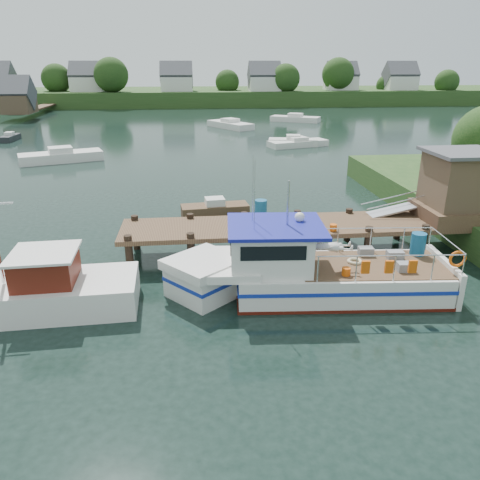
{
  "coord_description": "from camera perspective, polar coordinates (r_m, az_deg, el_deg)",
  "views": [
    {
      "loc": [
        -2.88,
        -19.18,
        8.05
      ],
      "look_at": [
        -1.0,
        -1.5,
        1.3
      ],
      "focal_mm": 35.0,
      "sensor_mm": 36.0,
      "label": 1
    }
  ],
  "objects": [
    {
      "name": "moored_d",
      "position": [
        63.27,
        -1.21,
        13.9
      ],
      "size": [
        5.91,
        7.52,
        1.24
      ],
      "rotation": [
        0.0,
        0.0,
        0.02
      ],
      "color": "silver",
      "rests_on": "ground"
    },
    {
      "name": "work_boat",
      "position": [
        17.71,
        -25.19,
        -5.82
      ],
      "size": [
        8.51,
        2.89,
        4.47
      ],
      "rotation": [
        0.0,
        0.0,
        0.04
      ],
      "color": "silver",
      "rests_on": "ground"
    },
    {
      "name": "ground_plane",
      "position": [
        21.0,
        2.28,
        -1.77
      ],
      "size": [
        160.0,
        160.0,
        0.0
      ],
      "primitive_type": "plane",
      "color": "black"
    },
    {
      "name": "lobster_boat",
      "position": [
        17.26,
        7.93,
        -3.78
      ],
      "size": [
        10.71,
        3.77,
        5.13
      ],
      "rotation": [
        0.0,
        0.0,
        -0.07
      ],
      "color": "silver",
      "rests_on": "ground"
    },
    {
      "name": "moored_c",
      "position": [
        49.29,
        7.06,
        11.67
      ],
      "size": [
        6.49,
        3.76,
        0.97
      ],
      "rotation": [
        0.0,
        0.0,
        0.12
      ],
      "color": "silver",
      "rests_on": "ground"
    },
    {
      "name": "moored_b",
      "position": [
        49.75,
        6.49,
        11.83
      ],
      "size": [
        5.26,
        2.69,
        1.11
      ],
      "rotation": [
        0.0,
        0.0,
        0.41
      ],
      "color": "silver",
      "rests_on": "ground"
    },
    {
      "name": "moored_far",
      "position": [
        70.82,
        6.74,
        14.49
      ],
      "size": [
        7.31,
        5.36,
        1.19
      ],
      "rotation": [
        0.0,
        0.0,
        -0.22
      ],
      "color": "silver",
      "rests_on": "ground"
    },
    {
      "name": "dock",
      "position": [
        22.14,
        19.34,
        4.39
      ],
      "size": [
        16.6,
        3.0,
        4.78
      ],
      "color": "#503826",
      "rests_on": "ground"
    },
    {
      "name": "moored_e",
      "position": [
        58.47,
        -26.23,
        11.15
      ],
      "size": [
        1.3,
        3.48,
        0.95
      ],
      "rotation": [
        0.0,
        0.0,
        0.14
      ],
      "color": "black",
      "rests_on": "ground"
    },
    {
      "name": "moored_rowboat",
      "position": [
        26.09,
        -3.07,
        3.71
      ],
      "size": [
        3.81,
        1.64,
        1.08
      ],
      "rotation": [
        0.0,
        0.0,
        -0.42
      ],
      "color": "#503826",
      "rests_on": "ground"
    },
    {
      "name": "far_shore",
      "position": [
        101.76,
        -4.64,
        17.38
      ],
      "size": [
        140.0,
        42.55,
        9.22
      ],
      "color": "#2B481D",
      "rests_on": "ground"
    },
    {
      "name": "moored_a",
      "position": [
        44.05,
        -20.97,
        9.53
      ],
      "size": [
        7.21,
        4.54,
        1.26
      ],
      "rotation": [
        0.0,
        0.0,
        0.0
      ],
      "color": "silver",
      "rests_on": "ground"
    }
  ]
}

